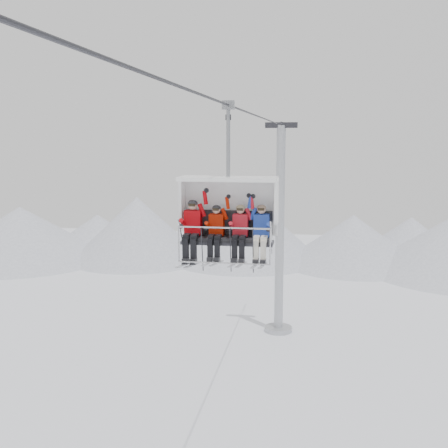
% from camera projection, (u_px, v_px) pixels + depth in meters
% --- Properties ---
extents(ridgeline, '(72.00, 21.00, 7.00)m').
position_uv_depth(ridgeline, '(276.00, 236.00, 56.09)').
color(ridgeline, silver).
rests_on(ridgeline, ground).
extents(lift_tower_right, '(2.00, 1.80, 13.48)m').
position_uv_depth(lift_tower_right, '(280.00, 244.00, 35.84)').
color(lift_tower_right, '#A3A5AA').
rests_on(lift_tower_right, ground).
extents(haul_cable, '(0.06, 50.00, 0.06)m').
position_uv_depth(haul_cable, '(224.00, 103.00, 13.24)').
color(haul_cable, '#2A2A2E').
rests_on(haul_cable, lift_tower_left).
extents(chairlift_carrier, '(2.49, 1.17, 3.98)m').
position_uv_depth(chairlift_carrier, '(229.00, 209.00, 14.40)').
color(chairlift_carrier, black).
rests_on(chairlift_carrier, haul_cable).
extents(skier_far_left, '(0.43, 1.69, 1.69)m').
position_uv_depth(skier_far_left, '(192.00, 228.00, 14.32)').
color(skier_far_left, '#C3050C').
rests_on(skier_far_left, chairlift_carrier).
extents(skier_center_left, '(0.37, 1.69, 1.51)m').
position_uv_depth(skier_center_left, '(216.00, 230.00, 14.21)').
color(skier_center_left, '#AF1702').
rests_on(skier_center_left, chairlift_carrier).
extents(skier_center_right, '(0.38, 1.69, 1.53)m').
position_uv_depth(skier_center_right, '(240.00, 231.00, 14.11)').
color(skier_center_right, red).
rests_on(skier_center_right, chairlift_carrier).
extents(skier_far_right, '(0.39, 1.69, 1.55)m').
position_uv_depth(skier_far_right, '(261.00, 231.00, 14.03)').
color(skier_far_right, '#2240AE').
rests_on(skier_far_right, chairlift_carrier).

